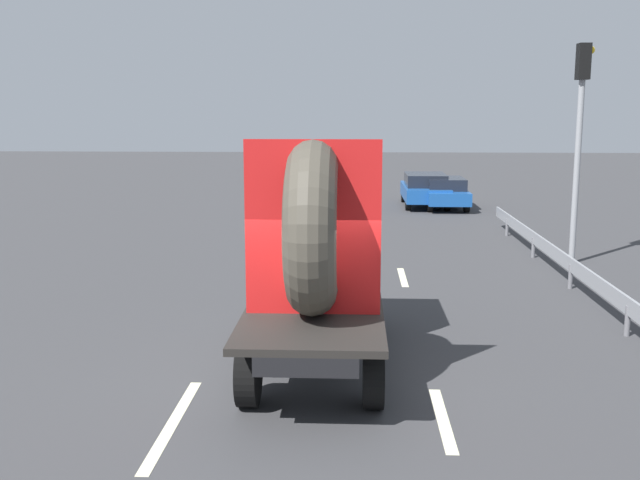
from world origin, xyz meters
The scene contains 10 objects.
ground_plane centered at (0.00, 0.00, 0.00)m, with size 120.00×120.00×0.00m, color #38383A.
flatbed_truck centered at (0.20, 1.28, 1.74)m, with size 2.02×5.52×3.61m.
distant_sedan centered at (3.71, 20.59, 0.74)m, with size 1.80×4.20×1.37m.
traffic_light centered at (6.53, 9.04, 3.69)m, with size 0.42×0.36×5.65m.
guardrail centered at (5.68, 7.95, 0.53)m, with size 0.10×14.29×0.71m.
lane_dash_left_near centered at (-1.55, -1.51, 0.00)m, with size 2.87×0.16×0.01m, color beige.
lane_dash_left_far centered at (-1.55, 7.27, 0.00)m, with size 2.37×0.16×0.01m, color beige.
lane_dash_right_near centered at (1.96, -1.22, 0.00)m, with size 2.07×0.16×0.01m, color beige.
lane_dash_right_far centered at (1.96, 7.14, 0.00)m, with size 2.02×0.16×0.01m, color beige.
oncoming_car centered at (4.48, 20.01, 0.67)m, with size 1.65×3.85×1.26m.
Camera 1 is at (0.78, -10.48, 4.01)m, focal length 41.72 mm.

